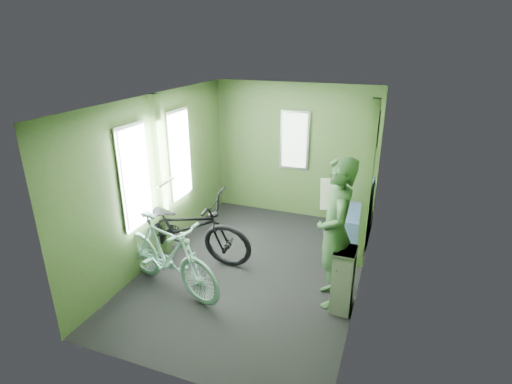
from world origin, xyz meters
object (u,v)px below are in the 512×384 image
at_px(bicycle_black, 185,259).
at_px(passenger, 335,233).
at_px(bicycle_mint, 171,289).
at_px(waste_box, 343,280).
at_px(bench_seat, 354,221).

relative_size(bicycle_black, passenger, 1.13).
distance_m(bicycle_mint, passenger, 2.18).
xyz_separation_m(passenger, waste_box, (0.14, -0.13, -0.51)).
xyz_separation_m(bicycle_black, passenger, (2.13, -0.20, 0.90)).
height_order(passenger, bench_seat, passenger).
xyz_separation_m(bicycle_black, waste_box, (2.27, -0.33, 0.39)).
distance_m(passenger, waste_box, 0.54).
relative_size(passenger, bench_seat, 2.01).
distance_m(passenger, bench_seat, 1.87).
bearing_deg(bench_seat, waste_box, -83.03).
relative_size(waste_box, bench_seat, 0.88).
xyz_separation_m(bicycle_mint, passenger, (1.93, 0.50, 0.90)).
relative_size(passenger, waste_box, 2.30).
relative_size(bicycle_black, waste_box, 2.58).
height_order(bicycle_black, bicycle_mint, bicycle_black).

